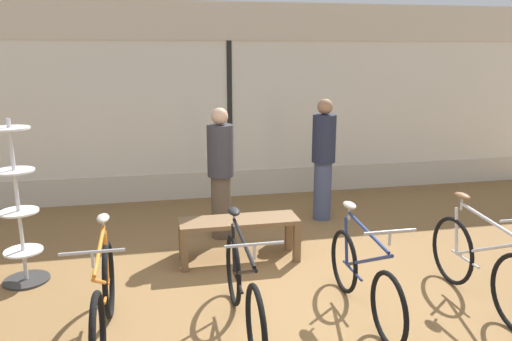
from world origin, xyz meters
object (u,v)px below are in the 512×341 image
at_px(bicycle_far_left, 104,302).
at_px(bicycle_right, 363,277).
at_px(bicycle_far_right, 482,266).
at_px(customer_near_rack, 323,157).
at_px(display_bench, 239,227).
at_px(customer_by_window, 221,171).
at_px(bicycle_left, 243,290).
at_px(accessory_rack, 19,217).

height_order(bicycle_far_left, bicycle_right, bicycle_far_left).
bearing_deg(bicycle_far_right, customer_near_rack, 103.37).
height_order(bicycle_far_right, display_bench, bicycle_far_right).
height_order(display_bench, customer_by_window, customer_by_window).
bearing_deg(bicycle_far_left, bicycle_left, -1.56).
distance_m(bicycle_far_left, customer_by_window, 2.70).
bearing_deg(bicycle_far_left, accessory_rack, 123.67).
relative_size(bicycle_far_right, accessory_rack, 0.98).
xyz_separation_m(bicycle_far_right, display_bench, (-2.13, 1.54, 0.02)).
xyz_separation_m(bicycle_far_left, display_bench, (1.41, 1.50, 0.02)).
bearing_deg(display_bench, bicycle_right, -58.01).
height_order(bicycle_far_left, display_bench, bicycle_far_left).
distance_m(bicycle_right, bicycle_far_right, 1.21).
relative_size(bicycle_far_left, bicycle_left, 0.98).
bearing_deg(customer_by_window, accessory_rack, -158.89).
bearing_deg(bicycle_far_left, display_bench, 46.68).
xyz_separation_m(bicycle_right, customer_by_window, (-1.02, 2.27, 0.54)).
bearing_deg(accessory_rack, bicycle_right, -23.08).
distance_m(bicycle_far_left, bicycle_left, 1.18).
bearing_deg(bicycle_far_right, bicycle_far_left, 179.43).
relative_size(bicycle_far_left, customer_by_window, 1.00).
distance_m(customer_near_rack, customer_by_window, 1.63).
distance_m(bicycle_far_left, bicycle_far_right, 3.54).
bearing_deg(customer_near_rack, bicycle_right, -101.34).
bearing_deg(bicycle_far_right, bicycle_right, 177.20).
height_order(bicycle_left, bicycle_right, bicycle_left).
bearing_deg(bicycle_left, bicycle_right, 2.77).
distance_m(bicycle_far_right, display_bench, 2.62).
bearing_deg(bicycle_right, display_bench, 121.99).
bearing_deg(display_bench, accessory_rack, -178.15).
distance_m(display_bench, customer_by_window, 0.95).
relative_size(bicycle_left, bicycle_far_right, 1.02).
height_order(bicycle_left, customer_near_rack, customer_near_rack).
height_order(bicycle_right, accessory_rack, accessory_rack).
distance_m(bicycle_far_right, customer_near_rack, 2.90).
bearing_deg(customer_near_rack, accessory_rack, -161.05).
bearing_deg(bicycle_far_right, accessory_rack, 162.00).
height_order(customer_near_rack, customer_by_window, customer_near_rack).
distance_m(bicycle_left, bicycle_far_right, 2.36).
distance_m(bicycle_far_right, accessory_rack, 4.73).
bearing_deg(customer_by_window, bicycle_right, -65.79).
height_order(accessory_rack, display_bench, accessory_rack).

